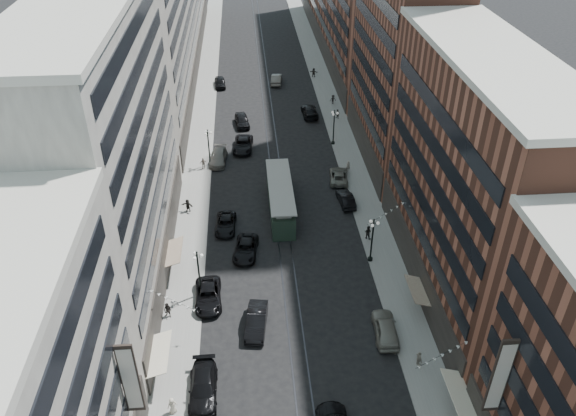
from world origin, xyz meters
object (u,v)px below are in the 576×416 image
object	(u,v)px
car_10	(346,199)
pedestrian_9	(333,99)
lamppost_sw_mid	(209,146)
car_extra_2	(246,249)
car_4	(386,328)
pedestrian_5	(188,205)
car_extra_0	(203,387)
pedestrian_extra_2	(337,114)
pedestrian_6	(203,163)
pedestrian_extra_1	(314,72)
car_extra_1	(243,145)
lamppost_se_mid	(334,126)
lamppost_sw_far	(199,272)
pedestrian_8	(348,166)
car_14	(276,79)
pedestrian_2	(168,310)
car_13	(242,120)
lamppost_se_far	(372,239)
car_5	(256,321)
pedestrian_1	(172,406)
car_9	(220,82)
car_12	(310,111)
car_7	(226,224)
car_11	(339,176)
streetcar	(280,199)
car_2	(208,296)
pedestrian_4	(419,359)
pedestrian_7	(368,232)
car_8	(218,157)

from	to	relation	value
car_10	pedestrian_9	xyz separation A→B (m)	(2.96, 31.28, 0.21)
lamppost_sw_mid	car_extra_2	distance (m)	21.29
car_4	pedestrian_5	size ratio (longest dim) A/B	3.12
car_extra_0	pedestrian_extra_2	distance (m)	56.69
pedestrian_6	pedestrian_extra_1	size ratio (longest dim) A/B	0.98
pedestrian_9	car_extra_1	world-z (taller)	pedestrian_9
lamppost_se_mid	pedestrian_extra_1	xyz separation A→B (m)	(0.36, 28.06, -2.08)
lamppost_sw_far	pedestrian_6	world-z (taller)	lamppost_sw_far
pedestrian_8	pedestrian_9	distance (m)	23.33
car_14	lamppost_se_mid	bearing A→B (deg)	112.32
pedestrian_2	car_13	size ratio (longest dim) A/B	0.33
pedestrian_8	pedestrian_extra_2	world-z (taller)	pedestrian_8
lamppost_se_far	car_5	world-z (taller)	lamppost_se_far
pedestrian_1	car_13	bearing A→B (deg)	-120.72
car_9	pedestrian_extra_2	distance (m)	25.31
lamppost_sw_mid	car_12	distance (m)	22.47
car_7	pedestrian_5	xyz separation A→B (m)	(-4.74, 3.97, 0.29)
lamppost_sw_far	car_5	size ratio (longest dim) A/B	1.05
lamppost_sw_mid	lamppost_se_mid	bearing A→B (deg)	15.20
car_11	pedestrian_8	size ratio (longest dim) A/B	3.13
pedestrian_5	car_extra_2	size ratio (longest dim) A/B	0.31
car_4	lamppost_sw_far	bearing A→B (deg)	-18.06
streetcar	car_2	distance (m)	18.03
car_13	pedestrian_8	world-z (taller)	pedestrian_8
car_2	car_extra_2	distance (m)	8.39
car_10	car_2	bearing A→B (deg)	39.10
car_9	car_extra_1	bearing A→B (deg)	-85.17
lamppost_sw_far	pedestrian_4	distance (m)	22.60
lamppost_se_mid	pedestrian_1	bearing A→B (deg)	-113.48
pedestrian_1	car_11	xyz separation A→B (m)	(19.20, 35.51, -0.24)
lamppost_sw_far	pedestrian_extra_2	size ratio (longest dim) A/B	3.46
lamppost_sw_far	car_14	xyz separation A→B (m)	(11.40, 57.57, -2.24)
lamppost_se_far	pedestrian_extra_1	size ratio (longest dim) A/B	3.18
car_12	pedestrian_7	bearing A→B (deg)	92.42
lamppost_se_mid	lamppost_se_far	bearing A→B (deg)	-90.00
pedestrian_2	car_extra_2	world-z (taller)	pedestrian_2
car_10	car_11	xyz separation A→B (m)	(0.00, 5.85, -0.05)
lamppost_sw_mid	car_extra_0	xyz separation A→B (m)	(0.80, -39.34, -2.26)
lamppost_sw_far	car_8	world-z (taller)	lamppost_sw_far
car_2	car_13	size ratio (longest dim) A/B	1.09
pedestrian_4	car_13	size ratio (longest dim) A/B	0.32
car_8	pedestrian_9	size ratio (longest dim) A/B	3.32
car_9	car_extra_1	distance (m)	25.64
lamppost_se_mid	car_7	world-z (taller)	lamppost_se_mid
car_2	pedestrian_1	world-z (taller)	pedestrian_1
pedestrian_6	car_14	bearing A→B (deg)	-124.54
streetcar	car_2	world-z (taller)	streetcar
car_2	car_13	world-z (taller)	car_13
car_extra_0	pedestrian_9	bearing A→B (deg)	71.37
pedestrian_7	pedestrian_extra_1	distance (m)	52.07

